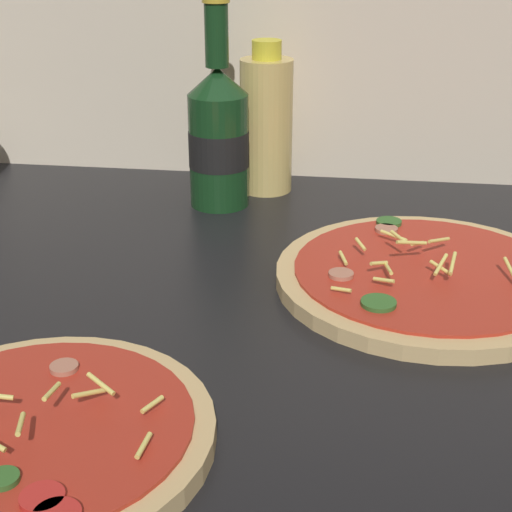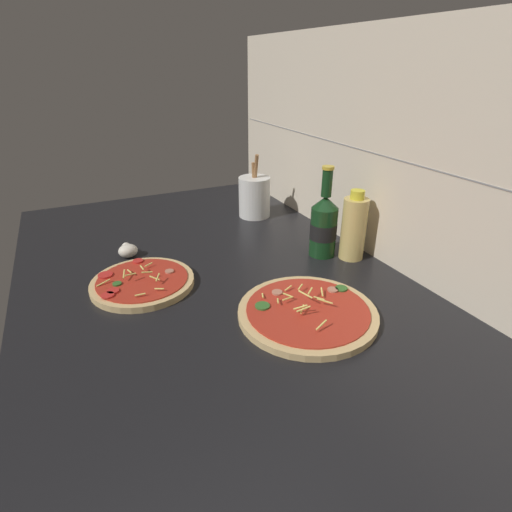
{
  "view_description": "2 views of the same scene",
  "coord_description": "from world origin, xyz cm",
  "px_view_note": "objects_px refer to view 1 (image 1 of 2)",
  "views": [
    {
      "loc": [
        12.66,
        -57.45,
        36.7
      ],
      "look_at": [
        3.47,
        10.18,
        5.9
      ],
      "focal_mm": 55.0,
      "sensor_mm": 36.0,
      "label": 1
    },
    {
      "loc": [
        79.08,
        -27.33,
        51.26
      ],
      "look_at": [
        3.97,
        8.53,
        10.61
      ],
      "focal_mm": 28.0,
      "sensor_mm": 36.0,
      "label": 2
    }
  ],
  "objects_px": {
    "beer_bottle": "(219,135)",
    "oil_bottle": "(266,123)",
    "pizza_far": "(427,277)",
    "pizza_near": "(37,435)"
  },
  "relations": [
    {
      "from": "beer_bottle",
      "to": "oil_bottle",
      "type": "height_order",
      "value": "beer_bottle"
    },
    {
      "from": "beer_bottle",
      "to": "oil_bottle",
      "type": "bearing_deg",
      "value": 50.85
    },
    {
      "from": "pizza_far",
      "to": "beer_bottle",
      "type": "xyz_separation_m",
      "value": [
        -0.24,
        0.2,
        0.08
      ]
    },
    {
      "from": "pizza_far",
      "to": "pizza_near",
      "type": "bearing_deg",
      "value": -133.97
    },
    {
      "from": "pizza_near",
      "to": "pizza_far",
      "type": "relative_size",
      "value": 0.83
    },
    {
      "from": "pizza_near",
      "to": "beer_bottle",
      "type": "xyz_separation_m",
      "value": [
        0.04,
        0.49,
        0.08
      ]
    },
    {
      "from": "pizza_far",
      "to": "beer_bottle",
      "type": "relative_size",
      "value": 1.19
    },
    {
      "from": "pizza_near",
      "to": "pizza_far",
      "type": "xyz_separation_m",
      "value": [
        0.28,
        0.29,
        -0.0
      ]
    },
    {
      "from": "pizza_far",
      "to": "beer_bottle",
      "type": "distance_m",
      "value": 0.32
    },
    {
      "from": "beer_bottle",
      "to": "oil_bottle",
      "type": "relative_size",
      "value": 1.3
    }
  ]
}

